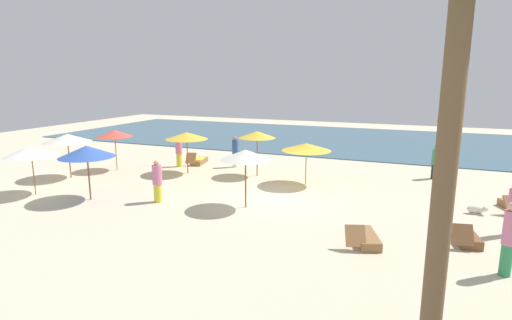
# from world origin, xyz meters

# --- Properties ---
(ground_plane) EXTENTS (60.00, 60.00, 0.00)m
(ground_plane) POSITION_xyz_m (0.00, 0.00, 0.00)
(ground_plane) COLOR beige
(ocean_water) EXTENTS (48.00, 16.00, 0.06)m
(ocean_water) POSITION_xyz_m (0.00, 17.00, 0.03)
(ocean_water) COLOR #3D6075
(ocean_water) RESTS_ON ground_plane
(umbrella_0) EXTENTS (1.85, 1.85, 2.29)m
(umbrella_0) POSITION_xyz_m (-2.16, 3.29, 2.11)
(umbrella_0) COLOR brown
(umbrella_0) RESTS_ON ground_plane
(umbrella_1) EXTENTS (2.29, 2.29, 2.21)m
(umbrella_1) POSITION_xyz_m (-10.64, -0.62, 2.00)
(umbrella_1) COLOR brown
(umbrella_1) RESTS_ON ground_plane
(umbrella_2) EXTENTS (2.29, 2.29, 1.95)m
(umbrella_2) POSITION_xyz_m (0.59, 2.57, 1.78)
(umbrella_2) COLOR olive
(umbrella_2) RESTS_ON ground_plane
(umbrella_3) EXTENTS (2.18, 2.18, 2.16)m
(umbrella_3) POSITION_xyz_m (-5.73, 2.42, 1.98)
(umbrella_3) COLOR brown
(umbrella_3) RESTS_ON ground_plane
(umbrella_4) EXTENTS (1.90, 1.90, 2.19)m
(umbrella_4) POSITION_xyz_m (-9.67, 1.60, 2.00)
(umbrella_4) COLOR olive
(umbrella_4) RESTS_ON ground_plane
(umbrella_5) EXTENTS (1.93, 1.93, 2.26)m
(umbrella_5) POSITION_xyz_m (-0.65, -1.61, 2.07)
(umbrella_5) COLOR brown
(umbrella_5) RESTS_ON ground_plane
(umbrella_6) EXTENTS (2.16, 2.16, 2.13)m
(umbrella_6) POSITION_xyz_m (-9.69, -3.43, 1.90)
(umbrella_6) COLOR olive
(umbrella_6) RESTS_ON ground_plane
(umbrella_7) EXTENTS (2.21, 2.21, 2.25)m
(umbrella_7) POSITION_xyz_m (-6.96, -3.10, 2.01)
(umbrella_7) COLOR brown
(umbrella_7) RESTS_ON ground_plane
(lounger_0) EXTENTS (1.11, 1.76, 0.72)m
(lounger_0) POSITION_xyz_m (4.07, -3.41, 0.17)
(lounger_0) COLOR olive
(lounger_0) RESTS_ON ground_plane
(lounger_1) EXTENTS (0.90, 1.74, 0.73)m
(lounger_1) POSITION_xyz_m (6.86, -2.14, 0.17)
(lounger_1) COLOR brown
(lounger_1) RESTS_ON ground_plane
(lounger_2) EXTENTS (0.90, 1.72, 0.74)m
(lounger_2) POSITION_xyz_m (-6.40, 4.68, 0.18)
(lounger_2) COLOR olive
(lounger_2) RESTS_ON ground_plane
(person_0) EXTENTS (0.47, 0.47, 1.72)m
(person_0) POSITION_xyz_m (-4.05, 4.71, 0.87)
(person_0) COLOR white
(person_0) RESTS_ON ground_plane
(person_1) EXTENTS (0.46, 0.46, 1.93)m
(person_1) POSITION_xyz_m (7.60, -4.13, 0.99)
(person_1) COLOR #338C59
(person_1) RESTS_ON ground_plane
(person_3) EXTENTS (0.52, 0.52, 1.72)m
(person_3) POSITION_xyz_m (-4.19, -2.31, 0.86)
(person_3) COLOR yellow
(person_3) RESTS_ON ground_plane
(person_4) EXTENTS (0.45, 0.45, 1.65)m
(person_4) POSITION_xyz_m (6.19, 6.03, 0.83)
(person_4) COLOR #26262D
(person_4) RESTS_ON ground_plane
(person_5) EXTENTS (0.52, 0.52, 1.75)m
(person_5) POSITION_xyz_m (-7.02, 3.64, 0.88)
(person_5) COLOR yellow
(person_5) RESTS_ON ground_plane
(dog) EXTENTS (0.72, 0.41, 0.33)m
(dog) POSITION_xyz_m (7.53, 0.89, 0.17)
(dog) COLOR silver
(dog) RESTS_ON ground_plane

